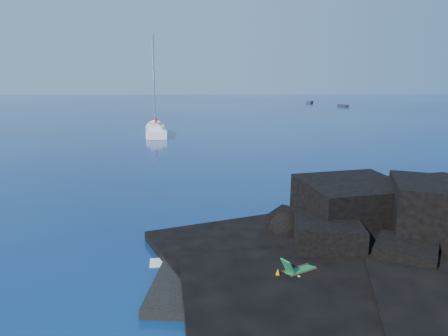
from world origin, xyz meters
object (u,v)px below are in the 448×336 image
(sunbather, at_px, (286,278))
(distant_boat_b, at_px, (343,106))
(distant_boat_a, at_px, (310,103))
(sailboat, at_px, (156,135))
(deck_chair, at_px, (300,265))
(marker_cone, at_px, (278,275))

(sunbather, relative_size, distant_boat_b, 0.38)
(distant_boat_a, height_order, distant_boat_b, distant_boat_a)
(sailboat, height_order, distant_boat_b, sailboat)
(deck_chair, bearing_deg, sailboat, 72.75)
(sailboat, relative_size, distant_boat_a, 2.90)
(deck_chair, relative_size, marker_cone, 2.76)
(sailboat, distance_m, marker_cone, 48.91)
(distant_boat_a, bearing_deg, deck_chair, -80.13)
(sunbather, distance_m, distant_boat_b, 115.30)
(deck_chair, bearing_deg, sunbather, -178.73)
(deck_chair, xyz_separation_m, sunbather, (-0.62, -0.39, -0.33))
(distant_boat_a, relative_size, distant_boat_b, 1.18)
(sailboat, xyz_separation_m, distant_boat_a, (40.99, 77.84, 0.00))
(sailboat, xyz_separation_m, distant_boat_b, (46.90, 61.52, 0.00))
(sunbather, bearing_deg, deck_chair, 44.71)
(distant_boat_a, distance_m, distant_boat_b, 17.36)
(sunbather, xyz_separation_m, marker_cone, (-0.33, 0.06, 0.09))
(deck_chair, relative_size, sunbather, 0.92)
(deck_chair, distance_m, distant_boat_b, 114.74)
(deck_chair, height_order, distant_boat_a, deck_chair)
(sunbather, xyz_separation_m, distant_boat_a, (30.45, 125.73, -0.53))
(sailboat, height_order, deck_chair, sailboat)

